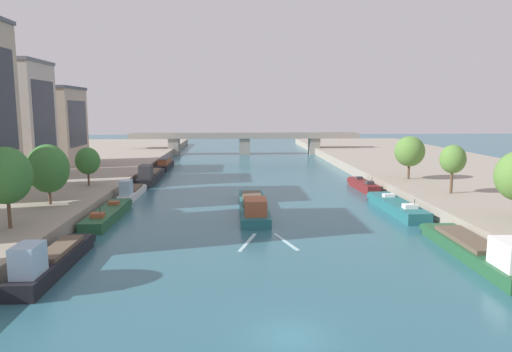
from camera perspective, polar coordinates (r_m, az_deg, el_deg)
name	(u,v)px	position (r m, az deg, el deg)	size (l,w,h in m)	color
ground_plane	(290,336)	(27.14, 4.29, -19.22)	(400.00, 400.00, 0.00)	#2D6070
quay_left	(33,178)	(86.71, -25.98, -0.19)	(36.00, 170.00, 1.76)	gray
quay_right	(460,175)	(89.33, 24.03, 0.16)	(36.00, 170.00, 1.76)	gray
barge_midriver	(253,206)	(55.88, -0.35, -3.71)	(3.25, 18.61, 2.77)	#23666B
wake_behind_barge	(267,242)	(44.05, 1.34, -8.16)	(5.60, 5.87, 0.03)	#A0CCD6
moored_boat_left_lone	(52,260)	(39.16, -24.02, -9.53)	(2.34, 13.53, 3.39)	black
moored_boat_left_gap_after	(108,214)	(55.19, -17.90, -4.52)	(2.58, 14.02, 2.26)	#235633
moored_boat_left_upstream	(132,192)	(67.33, -15.17, -1.90)	(1.95, 11.54, 3.00)	silver
moored_boat_left_far	(151,176)	(81.20, -12.94, 0.02)	(2.75, 15.76, 3.44)	black
moored_boat_left_end	(165,164)	(97.99, -11.20, 1.48)	(2.27, 13.03, 2.45)	black
moored_boat_right_second	(481,251)	(42.74, 26.08, -8.31)	(3.61, 16.66, 3.11)	#235633
moored_boat_right_far	(396,206)	(59.04, 17.01, -3.59)	(3.14, 14.63, 2.39)	#23666B
moored_boat_right_near	(363,185)	(73.50, 13.13, -1.10)	(2.39, 10.90, 2.44)	maroon
tree_left_third	(6,176)	(46.76, -28.57, 0.04)	(4.40, 4.40, 7.43)	brown
tree_left_nearest	(48,169)	(56.60, -24.39, 0.84)	(4.60, 4.60, 6.82)	brown
tree_left_distant	(88,161)	(68.48, -20.16, 1.77)	(3.37, 3.37, 5.41)	brown
tree_right_end_of_row	(453,159)	(63.48, 23.23, 1.91)	(3.22, 3.22, 6.23)	brown
tree_right_third	(410,151)	(74.03, 18.52, 2.91)	(4.52, 4.52, 6.60)	brown
building_left_far_end	(8,119)	(82.94, -28.39, 6.27)	(11.71, 10.86, 18.27)	#BCB2A8
building_left_tall	(47,126)	(96.71, -24.52, 5.67)	(12.09, 12.69, 14.86)	#B2A38E
bridge_far	(245,141)	(126.14, -1.42, 4.41)	(62.45, 4.40, 5.91)	gray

